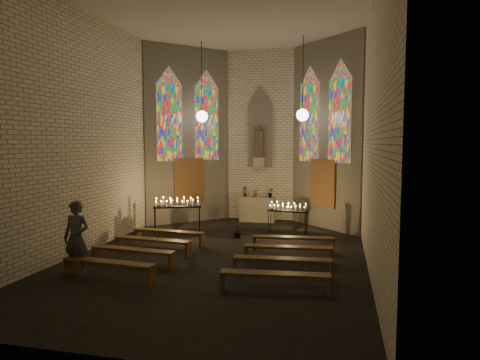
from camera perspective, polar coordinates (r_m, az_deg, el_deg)
name	(u,v)px	position (r m, az deg, el deg)	size (l,w,h in m)	color
floor	(221,255)	(12.40, -2.53, -9.99)	(12.00, 12.00, 0.00)	black
room	(247,128)	(15.26, 0.89, 6.91)	(8.22, 12.43, 7.00)	#ECE4C6
altar	(257,209)	(17.49, 2.34, -3.91)	(1.40, 0.60, 1.00)	#B6AD94
flower_vase_left	(245,191)	(17.51, 0.63, -1.51)	(0.24, 0.16, 0.45)	#4C723F
flower_vase_center	(256,193)	(17.32, 2.09, -1.76)	(0.31, 0.27, 0.34)	#4C723F
flower_vase_right	(271,193)	(17.27, 4.12, -1.70)	(0.22, 0.17, 0.39)	#4C723F
aisle_flower_pot	(237,231)	(14.55, -0.36, -6.78)	(0.26, 0.26, 0.47)	#4C723F
votive_stand_left	(177,204)	(15.22, -8.37, -3.21)	(1.69, 0.95, 1.22)	black
votive_stand_right	(288,209)	(15.07, 6.38, -3.85)	(1.46, 0.58, 1.04)	black
pew_left_0	(169,233)	(13.76, -9.47, -6.98)	(2.36, 0.54, 0.45)	#533917
pew_right_0	(293,239)	(12.79, 7.14, -7.87)	(2.36, 0.54, 0.45)	#533917
pew_left_1	(153,241)	(12.69, -11.58, -8.04)	(2.36, 0.54, 0.45)	#533917
pew_right_1	(289,249)	(11.63, 6.50, -9.16)	(2.36, 0.54, 0.45)	#533917
pew_left_2	(133,252)	(11.64, -14.09, -9.27)	(2.36, 0.54, 0.45)	#533917
pew_right_2	(283,261)	(10.48, 5.71, -10.74)	(2.36, 0.54, 0.45)	#533917
pew_left_3	(109,265)	(10.63, -17.11, -10.72)	(2.36, 0.54, 0.45)	#533917
pew_right_3	(275,277)	(9.34, 4.71, -12.71)	(2.36, 0.54, 0.45)	#533917
visitor	(76,238)	(11.18, -20.98, -7.21)	(0.66, 0.43, 1.81)	#51515B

